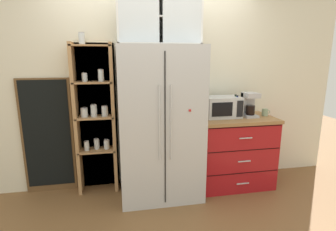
{
  "coord_description": "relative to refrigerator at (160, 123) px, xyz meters",
  "views": [
    {
      "loc": [
        -0.48,
        -2.98,
        1.66
      ],
      "look_at": [
        0.1,
        -0.0,
        0.99
      ],
      "focal_mm": 28.16,
      "sensor_mm": 36.0,
      "label": 1
    }
  ],
  "objects": [
    {
      "name": "coffee_maker",
      "position": [
        1.17,
        0.07,
        0.17
      ],
      "size": [
        0.17,
        0.2,
        0.31
      ],
      "color": "#B7B7BC",
      "rests_on": "counter_cabinet"
    },
    {
      "name": "wall_back_cream",
      "position": [
        -0.0,
        0.4,
        0.38
      ],
      "size": [
        5.07,
        0.1,
        2.55
      ],
      "primitive_type": "cube",
      "color": "silver",
      "rests_on": "ground"
    },
    {
      "name": "chalkboard_menu",
      "position": [
        -1.33,
        0.33,
        -0.18
      ],
      "size": [
        0.6,
        0.04,
        1.42
      ],
      "color": "brown",
      "rests_on": "ground"
    },
    {
      "name": "mug_charcoal",
      "position": [
        0.99,
        0.0,
        0.07
      ],
      "size": [
        0.12,
        0.08,
        0.1
      ],
      "color": "#2D2D33",
      "rests_on": "counter_cabinet"
    },
    {
      "name": "upper_cabinet",
      "position": [
        -0.0,
        0.05,
        1.18
      ],
      "size": [
        0.91,
        0.32,
        0.57
      ],
      "color": "silver",
      "rests_on": "refrigerator"
    },
    {
      "name": "bottle_cobalt",
      "position": [
        0.99,
        0.04,
        0.14
      ],
      "size": [
        0.06,
        0.06,
        0.28
      ],
      "color": "navy",
      "rests_on": "counter_cabinet"
    },
    {
      "name": "ground_plane",
      "position": [
        -0.0,
        0.0,
        -0.9
      ],
      "size": [
        10.77,
        10.77,
        0.0
      ],
      "primitive_type": "plane",
      "color": "brown"
    },
    {
      "name": "pantry_shelf_column",
      "position": [
        -0.75,
        0.29,
        0.05
      ],
      "size": [
        0.52,
        0.27,
        1.93
      ],
      "color": "brown",
      "rests_on": "ground"
    },
    {
      "name": "refrigerator",
      "position": [
        0.0,
        0.0,
        0.0
      ],
      "size": [
        0.95,
        0.72,
        1.79
      ],
      "color": "silver",
      "rests_on": "ground"
    },
    {
      "name": "mug_sage",
      "position": [
        1.4,
        0.06,
        0.06
      ],
      "size": [
        0.11,
        0.08,
        0.09
      ],
      "color": "#8CA37F",
      "rests_on": "counter_cabinet"
    },
    {
      "name": "counter_cabinet",
      "position": [
        0.99,
        0.06,
        -0.44
      ],
      "size": [
        0.98,
        0.61,
        0.91
      ],
      "color": "#A8161C",
      "rests_on": "ground"
    },
    {
      "name": "bottle_green",
      "position": [
        0.99,
        0.09,
        0.14
      ],
      "size": [
        0.06,
        0.06,
        0.28
      ],
      "color": "#285B33",
      "rests_on": "counter_cabinet"
    },
    {
      "name": "microwave",
      "position": [
        0.82,
        0.11,
        0.15
      ],
      "size": [
        0.44,
        0.33,
        0.26
      ],
      "color": "silver",
      "rests_on": "counter_cabinet"
    }
  ]
}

